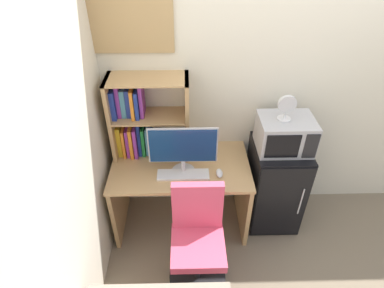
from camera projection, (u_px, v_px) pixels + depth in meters
name	position (u px, v px, depth m)	size (l,w,h in m)	color
wall_back	(336.00, 86.00, 2.76)	(6.40, 0.04, 2.60)	silver
wall_left	(25.00, 254.00, 1.42)	(0.04, 4.40, 2.60)	silver
desk	(181.00, 184.00, 2.92)	(1.20, 0.68, 0.74)	tan
hutch_bookshelf	(139.00, 118.00, 2.73)	(0.66, 0.30, 0.73)	tan
monitor	(183.00, 148.00, 2.57)	(0.56, 0.19, 0.44)	#B7B7BC
keyboard	(183.00, 175.00, 2.67)	(0.43, 0.13, 0.02)	silver
computer_mouse	(219.00, 173.00, 2.68)	(0.05, 0.11, 0.03)	silver
mini_fridge	(274.00, 184.00, 3.02)	(0.47, 0.53, 0.87)	black
microwave	(285.00, 134.00, 2.68)	(0.45, 0.36, 0.29)	#ADADB2
desk_fan	(287.00, 107.00, 2.52)	(0.15, 0.11, 0.22)	silver
desk_chair	(198.00, 243.00, 2.53)	(0.47, 0.47, 0.93)	black
wall_corkboard	(123.00, 17.00, 2.35)	(0.74, 0.02, 0.54)	tan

